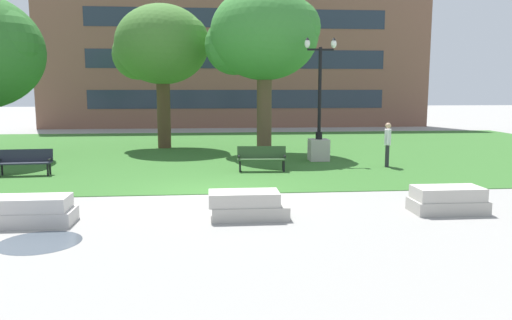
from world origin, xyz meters
TOP-DOWN VIEW (x-y plane):
  - ground_plane at (0.00, 0.00)m, footprint 140.00×140.00m
  - grass_lawn at (0.00, 10.00)m, footprint 40.00×20.00m
  - concrete_block_center at (-4.13, -2.79)m, footprint 1.80×0.90m
  - concrete_block_left at (0.75, -2.69)m, footprint 1.87×0.90m
  - concrete_block_right at (5.75, -2.60)m, footprint 1.80×0.90m
  - puddle at (-3.53, -4.20)m, footprint 1.63×1.63m
  - park_bench_near_left at (-6.57, 3.76)m, footprint 1.83×0.65m
  - park_bench_near_right at (1.79, 3.90)m, footprint 1.83×0.64m
  - lamp_post_right at (4.46, 6.33)m, footprint 1.32×0.80m
  - tree_near_left at (-2.48, 11.53)m, footprint 4.87×4.64m
  - tree_near_right at (2.37, 8.95)m, footprint 5.19×4.94m
  - person_bystander_near_lawn at (6.74, 4.42)m, footprint 0.37×0.61m
  - building_facade_distant at (2.10, 24.50)m, footprint 29.99×1.03m

SIDE VIEW (x-z plane):
  - ground_plane at x=0.00m, z-range 0.00..0.00m
  - puddle at x=-3.53m, z-range 0.00..0.01m
  - grass_lawn at x=0.00m, z-range 0.00..0.02m
  - concrete_block_center at x=-4.13m, z-range -0.01..0.63m
  - concrete_block_left at x=0.75m, z-range -0.01..0.63m
  - concrete_block_right at x=5.75m, z-range -0.01..0.63m
  - park_bench_near_left at x=-6.57m, z-range 0.09..0.99m
  - park_bench_near_right at x=1.79m, z-range 0.09..0.99m
  - person_bystander_near_lawn at x=6.74m, z-range 0.13..1.84m
  - lamp_post_right at x=4.46m, z-range -1.50..3.60m
  - tree_near_left at x=-2.48m, z-range 1.53..8.68m
  - tree_near_right at x=2.37m, z-range 1.62..9.20m
  - building_facade_distant at x=2.10m, z-range -0.01..12.50m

